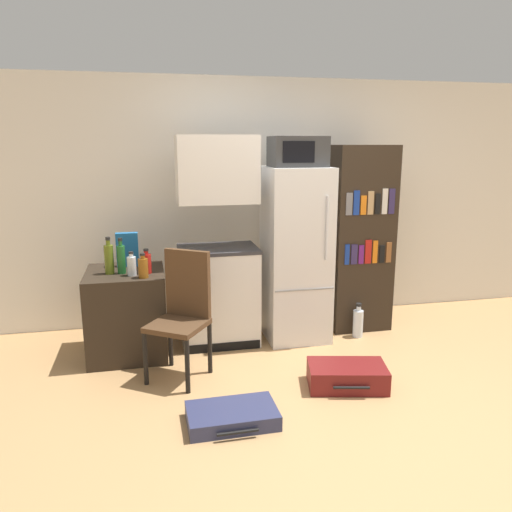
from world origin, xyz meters
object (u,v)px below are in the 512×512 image
(bottle_clear_short, at_px, (132,266))
(bottle_green_tall, at_px, (121,259))
(side_table, at_px, (127,312))
(kitchen_hutch, at_px, (218,252))
(bookshelf, at_px, (361,239))
(chair, at_px, (183,305))
(bottle_olive_oil, at_px, (109,258))
(suitcase_large_flat, at_px, (347,376))
(cereal_box, at_px, (127,249))
(water_bottle_front, at_px, (358,323))
(microwave, at_px, (298,152))
(suitcase_small_flat, at_px, (232,416))
(bottle_amber_beer, at_px, (143,268))
(bottle_ketchup_red, at_px, (147,263))
(refrigerator, at_px, (296,255))

(bottle_clear_short, height_order, bottle_green_tall, bottle_green_tall)
(side_table, relative_size, kitchen_hutch, 0.40)
(bookshelf, xyz_separation_m, chair, (-1.78, -0.69, -0.33))
(bottle_olive_oil, relative_size, suitcase_large_flat, 0.49)
(bookshelf, bearing_deg, bottle_green_tall, -173.87)
(bottle_green_tall, distance_m, cereal_box, 0.26)
(water_bottle_front, bearing_deg, microwave, 166.19)
(bottle_green_tall, bearing_deg, side_table, 76.21)
(microwave, height_order, cereal_box, microwave)
(bottle_green_tall, relative_size, chair, 0.30)
(cereal_box, distance_m, suitcase_small_flat, 1.86)
(microwave, relative_size, bottle_amber_beer, 2.39)
(side_table, distance_m, bottle_amber_beer, 0.55)
(bottle_olive_oil, bearing_deg, kitchen_hutch, 9.67)
(bottle_ketchup_red, relative_size, cereal_box, 0.70)
(bookshelf, distance_m, suitcase_large_flat, 1.55)
(bottle_green_tall, bearing_deg, refrigerator, 4.83)
(refrigerator, bearing_deg, suitcase_large_flat, -84.81)
(refrigerator, height_order, water_bottle_front, refrigerator)
(refrigerator, height_order, bottle_clear_short, refrigerator)
(bookshelf, distance_m, suitcase_small_flat, 2.31)
(side_table, relative_size, bottle_clear_short, 3.70)
(side_table, bearing_deg, bottle_clear_short, -67.05)
(bookshelf, distance_m, chair, 1.94)
(kitchen_hutch, bearing_deg, cereal_box, 173.75)
(side_table, distance_m, suitcase_large_flat, 1.95)
(microwave, height_order, bottle_olive_oil, microwave)
(suitcase_small_flat, bearing_deg, bottle_amber_beer, 115.92)
(suitcase_large_flat, bearing_deg, cereal_box, 156.21)
(water_bottle_front, bearing_deg, suitcase_large_flat, -118.00)
(refrigerator, relative_size, bottle_clear_short, 7.99)
(kitchen_hutch, relative_size, suitcase_small_flat, 3.15)
(side_table, distance_m, bottle_green_tall, 0.50)
(bottle_clear_short, distance_m, bottle_ketchup_red, 0.13)
(kitchen_hutch, bearing_deg, bottle_olive_oil, -170.33)
(bottle_clear_short, xyz_separation_m, bottle_olive_oil, (-0.18, 0.10, 0.05))
(bottle_green_tall, bearing_deg, suitcase_small_flat, -60.21)
(side_table, relative_size, bottle_olive_oil, 2.38)
(suitcase_small_flat, bearing_deg, side_table, 117.04)
(bookshelf, height_order, cereal_box, bookshelf)
(microwave, relative_size, chair, 0.49)
(suitcase_large_flat, xyz_separation_m, suitcase_small_flat, (-0.94, -0.32, -0.04))
(refrigerator, distance_m, water_bottle_front, 0.90)
(refrigerator, height_order, cereal_box, refrigerator)
(side_table, distance_m, bookshelf, 2.30)
(refrigerator, bearing_deg, kitchen_hutch, 177.24)
(bottle_ketchup_red, bearing_deg, microwave, 7.15)
(kitchen_hutch, bearing_deg, bottle_ketchup_red, -161.97)
(microwave, distance_m, bottle_green_tall, 1.79)
(kitchen_hutch, height_order, microwave, kitchen_hutch)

